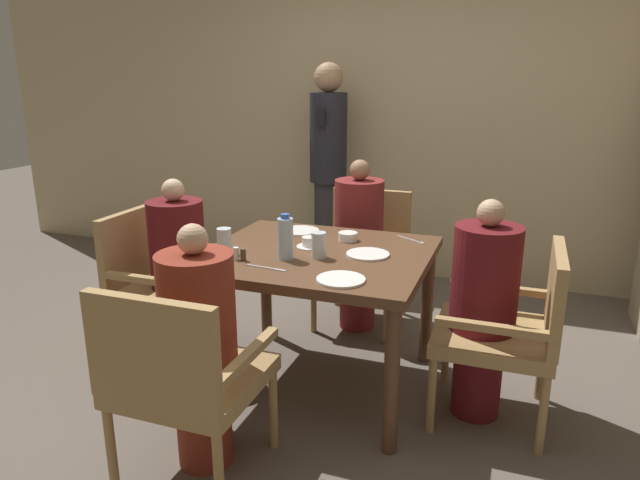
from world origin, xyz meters
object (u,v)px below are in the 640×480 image
Objects in this scene: chair_right_side at (512,325)px; bowl_small at (348,237)px; chair_far_side at (364,250)px; plate_dessert_center at (368,254)px; plate_main_left at (300,231)px; chair_near_corner at (182,374)px; standing_host at (328,167)px; diner_in_left_chair at (179,269)px; glass_tall_mid at (224,241)px; chair_left_side at (159,277)px; diner_in_near_chair at (199,345)px; diner_in_right_chair at (483,308)px; water_bottle at (285,238)px; glass_tall_near at (319,245)px; teacup_with_saucer at (309,243)px; diner_in_far_chair at (358,244)px; plate_main_right at (341,280)px.

chair_right_side is 0.99m from bowl_small.
chair_far_side reaches higher than bowl_small.
chair_far_side and chair_right_side have the same top height.
plate_main_left is at bearing 148.02° from plate_dessert_center.
standing_host is (-0.28, 2.62, 0.45)m from chair_near_corner.
glass_tall_mid is (0.42, -0.18, 0.27)m from diner_in_left_chair.
diner_in_near_chair is (0.77, -0.80, 0.06)m from chair_left_side.
diner_in_left_chair is 0.63× the size of standing_host.
diner_in_left_chair is 1.72m from diner_in_right_chair.
glass_tall_mid is at bearing -176.66° from water_bottle.
diner_in_near_chair reaches higher than glass_tall_near.
water_bottle reaches higher than chair_right_side.
chair_left_side is 6.45× the size of teacup_with_saucer.
chair_near_corner is at bearing -56.33° from diner_in_left_chair.
diner_in_far_chair is 1.11m from glass_tall_mid.
bowl_small is at bearing 164.23° from chair_right_side.
diner_in_right_chair is 1.34m from glass_tall_mid.
plate_dessert_center is at bearing 58.75° from diner_in_near_chair.
teacup_with_saucer is (-1.07, 0.06, 0.29)m from chair_right_side.
chair_left_side is 1.11m from diner_in_near_chair.
chair_near_corner is (-1.24, -0.94, 0.00)m from chair_right_side.
diner_in_left_chair is 4.95× the size of plate_main_right.
chair_left_side is 1.87m from diner_in_right_chair.
diner_in_right_chair is 4.98× the size of plate_dessert_center.
diner_in_right_chair reaches higher than chair_far_side.
diner_in_left_chair reaches higher than chair_near_corner.
glass_tall_mid reaches higher than teacup_with_saucer.
diner_in_far_chair reaches higher than water_bottle.
chair_right_side reaches higher than plate_main_left.
bowl_small is at bearing 128.00° from plate_dessert_center.
water_bottle is 1.75× the size of glass_tall_near.
teacup_with_saucer is 0.25m from bowl_small.
plate_main_left is 0.57m from glass_tall_mid.
plate_main_right is 0.73m from glass_tall_mid.
diner_in_near_chair is at bearing -83.49° from standing_host.
teacup_with_saucer is (0.80, 0.06, 0.22)m from diner_in_left_chair.
chair_far_side is 0.51× the size of standing_host.
glass_tall_mid is (0.07, -1.86, -0.11)m from standing_host.
diner_in_right_chair is 2.20m from standing_host.
diner_in_far_chair is 0.84m from plate_dessert_center.
plate_dessert_center is at bearing 16.68° from glass_tall_mid.
chair_far_side is 1.00× the size of chair_right_side.
diner_in_right_chair is 0.63× the size of standing_host.
standing_host is at bearing 102.55° from water_bottle.
glass_tall_near is (0.91, -0.09, 0.27)m from diner_in_left_chair.
diner_in_left_chair is 0.83m from water_bottle.
diner_in_left_chair is 0.53m from glass_tall_mid.
diner_in_left_chair is 1.23× the size of chair_far_side.
chair_right_side reaches higher than teacup_with_saucer.
glass_tall_mid is (-0.44, -1.13, 0.33)m from chair_far_side.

